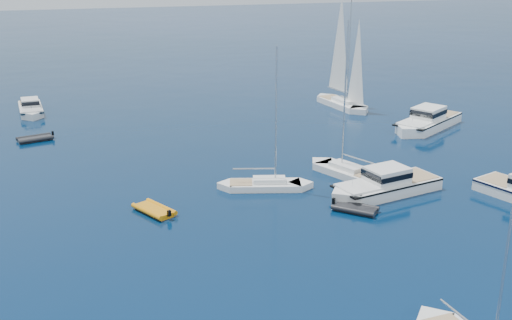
{
  "coord_description": "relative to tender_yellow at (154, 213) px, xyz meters",
  "views": [
    {
      "loc": [
        -18.15,
        -20.62,
        18.7
      ],
      "look_at": [
        -4.54,
        26.73,
        2.2
      ],
      "focal_mm": 44.31,
      "sensor_mm": 36.0,
      "label": 1
    }
  ],
  "objects": [
    {
      "name": "tender_yellow",
      "position": [
        0.0,
        0.0,
        0.0
      ],
      "size": [
        3.56,
        4.24,
        0.95
      ],
      "primitive_type": null,
      "rotation": [
        0.0,
        0.0,
        0.49
      ],
      "color": "orange",
      "rests_on": "ground"
    },
    {
      "name": "sailboat_mid_r",
      "position": [
        17.29,
        3.29,
        0.0
      ],
      "size": [
        6.12,
        9.53,
        13.77
      ],
      "primitive_type": null,
      "rotation": [
        0.0,
        0.0,
        0.43
      ],
      "color": "silver",
      "rests_on": "ground"
    },
    {
      "name": "tender_grey_far",
      "position": [
        -9.37,
        22.1,
        0.0
      ],
      "size": [
        4.08,
        2.95,
        0.95
      ],
      "primitive_type": null,
      "rotation": [
        0.0,
        0.0,
        1.85
      ],
      "color": "black",
      "rests_on": "ground"
    },
    {
      "name": "motor_cruiser_horizon",
      "position": [
        -10.31,
        34.27,
        0.0
      ],
      "size": [
        3.49,
        8.76,
        2.24
      ],
      "primitive_type": null,
      "rotation": [
        0.0,
        0.0,
        3.25
      ],
      "color": "silver",
      "rests_on": "ground"
    },
    {
      "name": "tender_grey_near",
      "position": [
        14.52,
        -3.95,
        0.0
      ],
      "size": [
        3.84,
        3.79,
        0.95
      ],
      "primitive_type": null,
      "rotation": [
        0.0,
        0.0,
        3.95
      ],
      "color": "black",
      "rests_on": "ground"
    },
    {
      "name": "sailboat_sails_r",
      "position": [
        26.85,
        27.08,
        0.0
      ],
      "size": [
        4.59,
        10.86,
        15.49
      ],
      "primitive_type": null,
      "rotation": [
        0.0,
        0.0,
        3.32
      ],
      "color": "white",
      "rests_on": "ground"
    },
    {
      "name": "sailboat_centre",
      "position": [
        9.42,
        2.5,
        0.0
      ],
      "size": [
        8.55,
        4.15,
        12.16
      ],
      "primitive_type": null,
      "rotation": [
        0.0,
        0.0,
        4.46
      ],
      "color": "white",
      "rests_on": "ground"
    },
    {
      "name": "motor_cruiser_centre",
      "position": [
        18.25,
        -1.23,
        0.0
      ],
      "size": [
        11.15,
        5.61,
        2.81
      ],
      "primitive_type": null,
      "rotation": [
        0.0,
        0.0,
        1.8
      ],
      "color": "silver",
      "rests_on": "ground"
    },
    {
      "name": "motor_cruiser_distant",
      "position": [
        31.76,
        15.22,
        0.0
      ],
      "size": [
        11.6,
        9.26,
        3.03
      ],
      "primitive_type": null,
      "rotation": [
        0.0,
        0.0,
        2.15
      ],
      "color": "white",
      "rests_on": "ground"
    }
  ]
}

